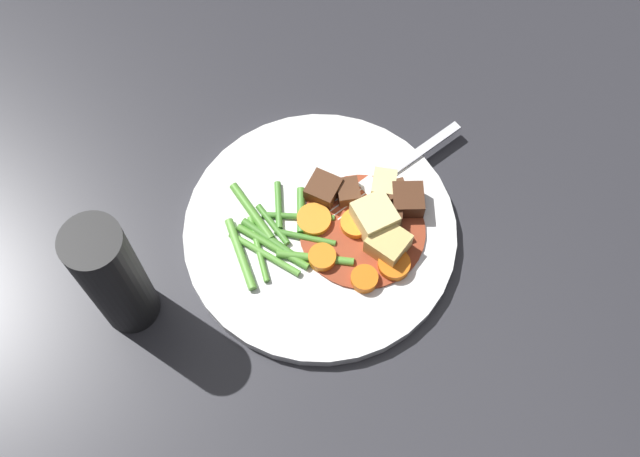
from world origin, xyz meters
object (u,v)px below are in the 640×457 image
(carrot_slice_3, at_px, (356,227))
(meat_chunk_4, at_px, (408,200))
(carrot_slice_2, at_px, (314,220))
(meat_chunk_0, at_px, (391,224))
(meat_chunk_2, at_px, (323,190))
(carrot_slice_4, at_px, (394,265))
(meat_chunk_3, at_px, (396,193))
(potato_chunk_0, at_px, (388,244))
(dinner_plate, at_px, (320,232))
(potato_chunk_1, at_px, (374,216))
(carrot_slice_1, at_px, (324,258))
(carrot_slice_0, at_px, (364,279))
(meat_chunk_1, at_px, (348,192))
(fork, at_px, (392,171))
(pepper_mill, at_px, (113,277))
(potato_chunk_2, at_px, (384,186))

(carrot_slice_3, height_order, meat_chunk_4, meat_chunk_4)
(carrot_slice_2, height_order, meat_chunk_0, meat_chunk_0)
(carrot_slice_2, bearing_deg, meat_chunk_2, 70.16)
(carrot_slice_3, height_order, carrot_slice_4, same)
(carrot_slice_3, distance_m, meat_chunk_3, 0.05)
(meat_chunk_3, bearing_deg, potato_chunk_0, -103.56)
(dinner_plate, bearing_deg, potato_chunk_1, 2.79)
(potato_chunk_0, bearing_deg, carrot_slice_1, -173.37)
(carrot_slice_0, distance_m, meat_chunk_1, 0.10)
(carrot_slice_1, distance_m, fork, 0.12)
(potato_chunk_1, xyz_separation_m, meat_chunk_4, (0.04, 0.02, -0.01))
(carrot_slice_4, xyz_separation_m, potato_chunk_0, (-0.00, 0.02, 0.01))
(meat_chunk_1, xyz_separation_m, fork, (0.05, 0.03, -0.01))
(meat_chunk_0, height_order, meat_chunk_3, meat_chunk_3)
(carrot_slice_3, xyz_separation_m, potato_chunk_0, (0.03, -0.02, 0.01))
(carrot_slice_0, distance_m, potato_chunk_0, 0.04)
(potato_chunk_0, bearing_deg, pepper_mill, -171.05)
(carrot_slice_4, bearing_deg, meat_chunk_4, 73.15)
(carrot_slice_1, distance_m, meat_chunk_3, 0.10)
(carrot_slice_2, height_order, potato_chunk_1, potato_chunk_1)
(carrot_slice_4, xyz_separation_m, potato_chunk_1, (-0.02, 0.05, 0.01))
(carrot_slice_3, distance_m, potato_chunk_2, 0.05)
(carrot_slice_0, relative_size, carrot_slice_3, 0.88)
(dinner_plate, height_order, carrot_slice_3, carrot_slice_3)
(meat_chunk_1, bearing_deg, carrot_slice_1, -112.28)
(carrot_slice_0, distance_m, carrot_slice_2, 0.08)
(carrot_slice_2, relative_size, carrot_slice_4, 1.08)
(potato_chunk_0, relative_size, potato_chunk_2, 1.21)
(carrot_slice_3, bearing_deg, potato_chunk_0, -39.84)
(carrot_slice_1, distance_m, carrot_slice_3, 0.05)
(dinner_plate, bearing_deg, carrot_slice_2, 126.39)
(dinner_plate, distance_m, fork, 0.10)
(meat_chunk_0, distance_m, meat_chunk_3, 0.03)
(meat_chunk_1, bearing_deg, potato_chunk_0, -61.46)
(carrot_slice_1, height_order, meat_chunk_1, meat_chunk_1)
(dinner_plate, xyz_separation_m, carrot_slice_2, (-0.01, 0.01, 0.01))
(dinner_plate, xyz_separation_m, carrot_slice_3, (0.04, -0.00, 0.01))
(meat_chunk_2, bearing_deg, potato_chunk_0, -48.17)
(carrot_slice_0, bearing_deg, carrot_slice_1, 146.47)
(carrot_slice_1, bearing_deg, carrot_slice_4, -9.78)
(carrot_slice_0, xyz_separation_m, meat_chunk_1, (-0.01, 0.10, 0.00))
(carrot_slice_4, bearing_deg, pepper_mill, -175.35)
(dinner_plate, relative_size, meat_chunk_2, 8.90)
(carrot_slice_3, bearing_deg, meat_chunk_0, -1.17)
(fork, bearing_deg, carrot_slice_3, -124.47)
(meat_chunk_2, bearing_deg, carrot_slice_4, -53.12)
(meat_chunk_1, bearing_deg, carrot_slice_2, -142.81)
(carrot_slice_1, xyz_separation_m, potato_chunk_2, (0.07, 0.07, 0.01))
(carrot_slice_3, bearing_deg, carrot_slice_4, -51.96)
(meat_chunk_3, distance_m, fork, 0.03)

